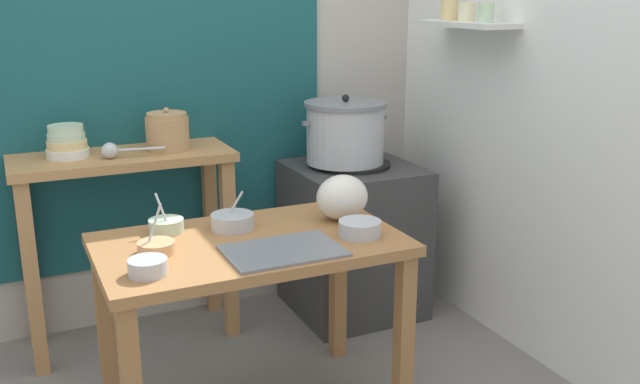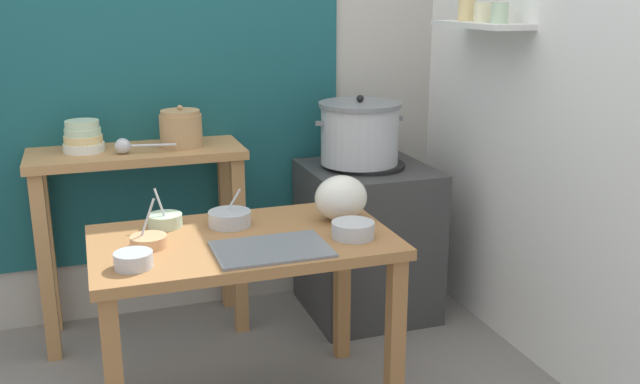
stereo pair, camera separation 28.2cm
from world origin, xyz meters
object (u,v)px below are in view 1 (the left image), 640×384
clay_pot (167,132)px  prep_bowl_2 (360,228)px  ladle (112,151)px  prep_bowl_3 (156,246)px  steamer_pot (345,132)px  prep_table (250,268)px  prep_bowl_4 (148,266)px  plastic_bag (342,197)px  serving_tray (283,251)px  prep_bowl_0 (166,225)px  back_shelf_table (126,202)px  stove_block (353,238)px  prep_bowl_1 (232,221)px  bowl_stack_enamel (67,142)px

clay_pot → prep_bowl_2: bearing=-63.3°
ladle → prep_bowl_3: (0.02, -0.74, -0.19)m
steamer_pot → prep_bowl_3: 1.31m
prep_table → prep_bowl_4: 0.46m
steamer_pot → ladle: bearing=178.1°
steamer_pot → plastic_bag: (-0.33, -0.64, -0.12)m
prep_table → prep_bowl_2: (0.38, -0.13, 0.14)m
ladle → serving_tray: 1.03m
plastic_bag → prep_bowl_0: (-0.67, 0.14, -0.06)m
back_shelf_table → prep_bowl_3: bearing=-92.5°
plastic_bag → prep_bowl_4: bearing=-162.8°
serving_tray → ladle: bearing=114.5°
steamer_pot → prep_bowl_0: (-1.00, -0.50, -0.18)m
stove_block → prep_bowl_1: prep_bowl_1 is taller
steamer_pot → plastic_bag: size_ratio=2.13×
stove_block → prep_bowl_3: prep_bowl_3 is taller
stove_block → prep_bowl_0: 1.21m
back_shelf_table → prep_table: bearing=-69.8°
ladle → plastic_bag: bearing=-41.3°
back_shelf_table → serving_tray: size_ratio=2.40×
prep_table → prep_bowl_2: prep_bowl_2 is taller
steamer_pot → prep_bowl_1: bearing=-143.5°
prep_bowl_3 → back_shelf_table: bearing=87.5°
bowl_stack_enamel → prep_bowl_1: bowl_stack_enamel is taller
back_shelf_table → prep_bowl_0: bearing=-85.6°
prep_bowl_1 → steamer_pot: bearing=36.5°
stove_block → prep_bowl_3: size_ratio=4.56×
plastic_bag → prep_bowl_1: bearing=170.7°
back_shelf_table → bowl_stack_enamel: (-0.22, 0.03, 0.29)m
bowl_stack_enamel → prep_bowl_1: (0.51, -0.71, -0.21)m
prep_bowl_0 → prep_bowl_4: size_ratio=1.22×
ladle → prep_bowl_0: 0.58m
plastic_bag → prep_bowl_0: size_ratio=1.36×
prep_table → prep_bowl_0: (-0.26, 0.21, 0.14)m
prep_table → plastic_bag: 0.47m
stove_block → steamer_pot: steamer_pot is taller
steamer_pot → prep_bowl_0: size_ratio=2.90×
ladle → prep_bowl_2: 1.16m
prep_bowl_3 → clay_pot: bearing=73.5°
ladle → plastic_bag: ladle is taller
plastic_bag → prep_bowl_4: (-0.82, -0.25, -0.06)m
back_shelf_table → bowl_stack_enamel: bowl_stack_enamel is taller
clay_pot → bowl_stack_enamel: 0.43m
bowl_stack_enamel → ladle: size_ratio=0.68×
clay_pot → prep_bowl_4: size_ratio=1.52×
stove_block → serving_tray: 1.18m
stove_block → serving_tray: bearing=-130.0°
prep_table → back_shelf_table: bearing=110.2°
bowl_stack_enamel → prep_bowl_4: size_ratio=1.41×
stove_block → plastic_bag: plastic_bag is taller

